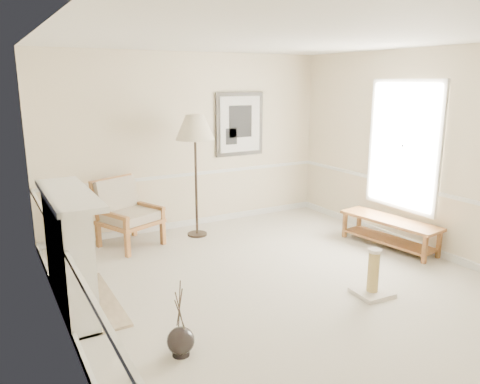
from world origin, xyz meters
name	(u,v)px	position (x,y,z in m)	size (l,w,h in m)	color
ground	(280,283)	(0.00, 0.00, 0.00)	(5.50, 5.50, 0.00)	silver
room	(289,131)	(0.14, 0.08, 1.87)	(5.04, 5.54, 2.92)	beige
fireplace	(70,252)	(-2.34, 0.60, 0.64)	(0.64, 1.64, 1.31)	white
floor_vase	(181,342)	(-1.67, -0.86, 0.14)	(0.25, 0.25, 0.74)	black
armchair	(125,210)	(-1.26, 2.33, 0.55)	(1.02, 1.05, 1.02)	#925A2F
floor_lamp	(195,131)	(-0.14, 2.19, 1.69)	(0.79, 0.79, 1.94)	black
bench	(389,228)	(2.15, 0.28, 0.29)	(0.66, 1.58, 0.44)	#925A2F
scratching_post	(373,281)	(0.75, -0.80, 0.18)	(0.42, 0.42, 0.57)	silver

